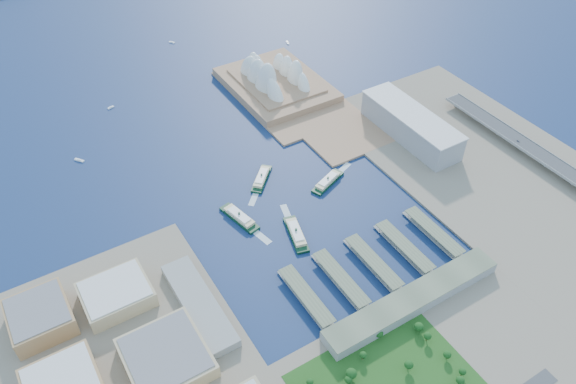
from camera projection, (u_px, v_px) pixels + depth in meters
ground at (322, 228)px, 632.98m from camera, size 3000.00×3000.00×0.00m
south_land at (454, 371)px, 499.20m from camera, size 720.00×180.00×3.00m
east_land at (506, 179)px, 693.22m from camera, size 240.00×500.00×3.00m
peninsula at (284, 94)px, 837.96m from camera, size 135.00×220.00×3.00m
opera_house at (276, 70)px, 829.16m from camera, size 134.00×180.00×58.00m
toaster_building at (411, 125)px, 745.25m from camera, size 45.00×155.00×35.00m
expressway at (547, 163)px, 705.13m from camera, size 26.00×340.00×11.85m
west_buildings at (127, 373)px, 480.91m from camera, size 200.00×280.00×27.00m
ferry_wharves at (373, 263)px, 587.86m from camera, size 184.00×90.00×9.30m
terminal_building at (413, 300)px, 547.39m from camera, size 200.00×28.00×12.00m
park at (389, 380)px, 482.25m from camera, size 150.00×110.00×16.00m
ferry_a at (239, 216)px, 639.40m from camera, size 25.73×57.84×10.61m
ferry_b at (262, 177)px, 690.71m from camera, size 45.87×45.88×9.78m
ferry_c at (296, 232)px, 620.43m from camera, size 28.33×58.00×10.63m
ferry_d at (328, 180)px, 686.18m from camera, size 53.78×31.61×9.93m
boat_a at (79, 160)px, 721.08m from camera, size 10.76×13.18×2.65m
boat_b at (111, 107)px, 810.95m from camera, size 9.91×5.41×2.54m
boat_c at (288, 42)px, 958.07m from camera, size 6.98×11.81×2.56m
boat_e at (172, 42)px, 959.05m from camera, size 8.54×10.55×2.56m
car_c at (518, 141)px, 727.53m from camera, size 1.63×4.02×1.17m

